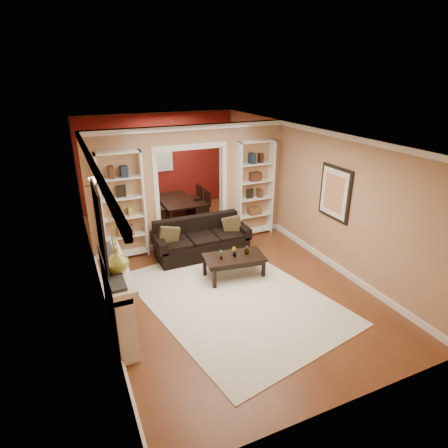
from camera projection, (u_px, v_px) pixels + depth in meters
name	position (u px, v px, depth m)	size (l,w,h in m)	color
floor	(211.00, 263.00, 7.89)	(8.00, 8.00, 0.00)	brown
ceiling	(209.00, 133.00, 6.87)	(8.00, 8.00, 0.00)	white
wall_back	(159.00, 161.00, 10.76)	(8.00, 8.00, 0.00)	tan
wall_front	(350.00, 314.00, 3.99)	(8.00, 8.00, 0.00)	tan
wall_left	(91.00, 219.00, 6.54)	(8.00, 8.00, 0.00)	tan
wall_right	(305.00, 189.00, 8.22)	(8.00, 8.00, 0.00)	tan
partition_wall	(191.00, 187.00, 8.39)	(4.50, 0.15, 2.70)	tan
red_back_panel	(159.00, 162.00, 10.75)	(4.44, 0.04, 2.64)	maroon
dining_window	(159.00, 155.00, 10.63)	(0.78, 0.03, 0.98)	#8CA5CC
area_rug	(233.00, 297.00, 6.68)	(2.75, 3.85, 0.01)	silver
sofa	(201.00, 238.00, 8.10)	(2.04, 0.88, 0.80)	black
pillow_left	(169.00, 236.00, 7.74)	(0.41, 0.12, 0.41)	brown
pillow_right	(232.00, 225.00, 8.28)	(0.40, 0.11, 0.40)	brown
coffee_table	(234.00, 266.00, 7.30)	(1.16, 0.63, 0.44)	black
plant_left	(221.00, 254.00, 7.08)	(0.11, 0.07, 0.20)	#336626
plant_center	(234.00, 252.00, 7.18)	(0.10, 0.08, 0.19)	#336626
plant_right	(247.00, 250.00, 7.28)	(0.10, 0.10, 0.18)	#336626
bookshelf_left	(123.00, 207.00, 7.75)	(0.90, 0.30, 2.30)	white
bookshelf_right	(255.00, 189.00, 8.91)	(0.90, 0.30, 2.30)	white
fireplace	(119.00, 299.00, 5.62)	(0.32, 1.70, 1.16)	white
vase	(116.00, 261.00, 5.14)	(0.34, 0.34, 0.35)	olive
mirror	(100.00, 225.00, 5.10)	(0.03, 0.95, 1.10)	silver
wall_sconce	(90.00, 184.00, 6.86)	(0.18, 0.18, 0.22)	#FFE0A5
framed_art	(335.00, 193.00, 7.28)	(0.04, 0.85, 1.05)	black
dining_table	(177.00, 209.00, 10.22)	(0.85, 1.52, 0.54)	black
dining_chair_nw	(160.00, 209.00, 9.69)	(0.44, 0.44, 0.90)	black
dining_chair_ne	(200.00, 204.00, 10.12)	(0.40, 0.40, 0.82)	black
dining_chair_sw	(154.00, 204.00, 10.22)	(0.39, 0.39, 0.79)	black
dining_chair_se	(192.00, 198.00, 10.63)	(0.40, 0.40, 0.80)	black
chandelier	(170.00, 145.00, 9.41)	(0.50, 0.50, 0.30)	#3D241B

